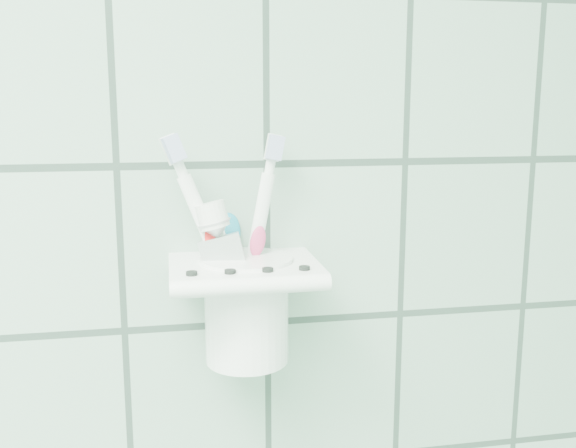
# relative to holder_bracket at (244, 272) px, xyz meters

# --- Properties ---
(holder_bracket) EXTENTS (0.13, 0.11, 0.04)m
(holder_bracket) POSITION_rel_holder_bracket_xyz_m (0.00, 0.00, 0.00)
(holder_bracket) COLOR white
(holder_bracket) RESTS_ON wall_back
(cup) EXTENTS (0.08, 0.08, 0.10)m
(cup) POSITION_rel_holder_bracket_xyz_m (0.00, 0.00, -0.03)
(cup) COLOR white
(cup) RESTS_ON holder_bracket
(toothbrush_pink) EXTENTS (0.08, 0.03, 0.21)m
(toothbrush_pink) POSITION_rel_holder_bracket_xyz_m (0.01, 0.00, 0.03)
(toothbrush_pink) COLOR white
(toothbrush_pink) RESTS_ON cup
(toothbrush_blue) EXTENTS (0.05, 0.08, 0.22)m
(toothbrush_blue) POSITION_rel_holder_bracket_xyz_m (0.01, 0.01, 0.04)
(toothbrush_blue) COLOR white
(toothbrush_blue) RESTS_ON cup
(toothbrush_orange) EXTENTS (0.05, 0.03, 0.20)m
(toothbrush_orange) POSITION_rel_holder_bracket_xyz_m (-0.01, 0.01, 0.02)
(toothbrush_orange) COLOR white
(toothbrush_orange) RESTS_ON cup
(toothpaste_tube) EXTENTS (0.06, 0.04, 0.15)m
(toothpaste_tube) POSITION_rel_holder_bracket_xyz_m (0.00, -0.01, 0.01)
(toothpaste_tube) COLOR silver
(toothpaste_tube) RESTS_ON cup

